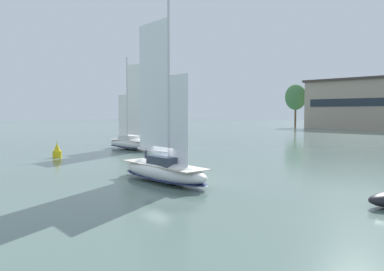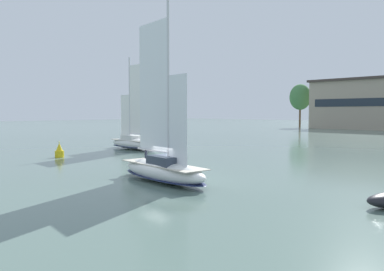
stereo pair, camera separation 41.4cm
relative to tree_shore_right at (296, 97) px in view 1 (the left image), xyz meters
name	(u,v)px [view 1 (the left image)]	position (x,y,z in m)	size (l,w,h in m)	color
ground_plane	(163,182)	(41.18, -94.57, -9.90)	(400.00, 400.00, 0.00)	slate
waterfront_building	(381,104)	(25.65, 2.31, -2.46)	(41.34, 15.30, 14.79)	tan
tree_shore_right	(296,97)	(0.00, 0.00, 0.00)	(6.87, 6.87, 14.14)	brown
sailboat_main	(163,168)	(41.19, -94.57, -8.88)	(9.47, 3.57, 12.70)	white
sailboat_moored_near_marina	(131,142)	(20.39, -81.98, -8.90)	(9.04, 2.58, 12.40)	white
channel_buoy	(57,151)	(22.00, -93.18, -9.20)	(0.97, 0.97, 1.78)	yellow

